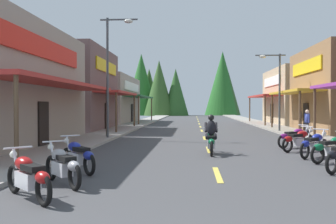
# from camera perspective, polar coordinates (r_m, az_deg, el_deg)

# --- Properties ---
(ground) EXTENTS (10.19, 87.81, 0.10)m
(ground) POSITION_cam_1_polar(r_m,az_deg,el_deg) (31.76, 4.97, -2.59)
(ground) COLOR #424244
(sidewalk_left) EXTENTS (2.38, 87.81, 0.12)m
(sidewalk_left) POSITION_cam_1_polar(r_m,az_deg,el_deg) (32.24, -6.28, -2.34)
(sidewalk_left) COLOR #9E9991
(sidewalk_left) RESTS_ON ground
(sidewalk_right) EXTENTS (2.38, 87.81, 0.12)m
(sidewalk_right) POSITION_cam_1_polar(r_m,az_deg,el_deg) (32.51, 16.13, -2.35)
(sidewalk_right) COLOR gray
(sidewalk_right) RESTS_ON ground
(centerline_dashes) EXTENTS (0.16, 62.90, 0.01)m
(centerline_dashes) POSITION_cam_1_polar(r_m,az_deg,el_deg) (34.56, 4.87, -2.21)
(centerline_dashes) COLOR #E0C64C
(centerline_dashes) RESTS_ON ground
(storefront_left_middle) EXTENTS (8.69, 9.32, 6.35)m
(storefront_left_middle) POSITION_cam_1_polar(r_m,az_deg,el_deg) (31.18, -15.38, 3.25)
(storefront_left_middle) COLOR brown
(storefront_left_middle) RESTS_ON ground
(storefront_left_far) EXTENTS (9.21, 13.14, 5.12)m
(storefront_left_far) POSITION_cam_1_polar(r_m,az_deg,el_deg) (43.16, -10.29, 1.81)
(storefront_left_far) COLOR gray
(storefront_left_far) RESTS_ON ground
(storefront_right_far) EXTENTS (9.73, 10.86, 5.66)m
(storefront_right_far) POSITION_cam_1_polar(r_m,az_deg,el_deg) (41.43, 20.71, 2.17)
(storefront_right_far) COLOR tan
(storefront_right_far) RESTS_ON ground
(streetlamp_left) EXTENTS (2.12, 0.30, 6.86)m
(streetlamp_left) POSITION_cam_1_polar(r_m,az_deg,el_deg) (21.80, -8.30, 7.51)
(streetlamp_left) COLOR #474C51
(streetlamp_left) RESTS_ON ground
(streetlamp_right) EXTENTS (2.12, 0.30, 5.61)m
(streetlamp_right) POSITION_cam_1_polar(r_m,az_deg,el_deg) (28.22, 15.72, 4.58)
(streetlamp_right) COLOR #474C51
(streetlamp_right) RESTS_ON ground
(motorcycle_parked_right_2) EXTENTS (1.87, 1.22, 1.04)m
(motorcycle_parked_right_2) POSITION_cam_1_polar(r_m,az_deg,el_deg) (13.95, 23.46, -4.99)
(motorcycle_parked_right_2) COLOR black
(motorcycle_parked_right_2) RESTS_ON ground
(motorcycle_parked_right_3) EXTENTS (1.54, 1.63, 1.04)m
(motorcycle_parked_right_3) POSITION_cam_1_polar(r_m,az_deg,el_deg) (15.08, 21.09, -4.53)
(motorcycle_parked_right_3) COLOR black
(motorcycle_parked_right_3) RESTS_ON ground
(motorcycle_parked_right_4) EXTENTS (1.77, 1.37, 1.04)m
(motorcycle_parked_right_4) POSITION_cam_1_polar(r_m,az_deg,el_deg) (16.81, 19.04, -3.96)
(motorcycle_parked_right_4) COLOR black
(motorcycle_parked_right_4) RESTS_ON ground
(motorcycle_parked_right_5) EXTENTS (1.88, 1.21, 1.04)m
(motorcycle_parked_right_5) POSITION_cam_1_polar(r_m,az_deg,el_deg) (18.19, 18.52, -3.59)
(motorcycle_parked_right_5) COLOR black
(motorcycle_parked_right_5) RESTS_ON ground
(motorcycle_parked_left_0) EXTENTS (1.61, 1.56, 1.04)m
(motorcycle_parked_left_0) POSITION_cam_1_polar(r_m,az_deg,el_deg) (8.33, -20.22, -8.97)
(motorcycle_parked_left_0) COLOR black
(motorcycle_parked_left_0) RESTS_ON ground
(motorcycle_parked_left_1) EXTENTS (1.46, 1.69, 1.04)m
(motorcycle_parked_left_1) POSITION_cam_1_polar(r_m,az_deg,el_deg) (9.54, -15.54, -7.68)
(motorcycle_parked_left_1) COLOR black
(motorcycle_parked_left_1) RESTS_ON ground
(motorcycle_parked_left_2) EXTENTS (1.50, 1.67, 1.04)m
(motorcycle_parked_left_2) POSITION_cam_1_polar(r_m,az_deg,el_deg) (11.28, -13.36, -6.34)
(motorcycle_parked_left_2) COLOR black
(motorcycle_parked_left_2) RESTS_ON ground
(rider_cruising_lead) EXTENTS (0.60, 2.14, 1.57)m
(rider_cruising_lead) POSITION_cam_1_polar(r_m,az_deg,el_deg) (15.10, 6.48, -3.83)
(rider_cruising_lead) COLOR black
(rider_cruising_lead) RESTS_ON ground
(pedestrian_browsing) EXTENTS (0.32, 0.56, 1.67)m
(pedestrian_browsing) POSITION_cam_1_polar(r_m,az_deg,el_deg) (24.27, 20.15, -1.33)
(pedestrian_browsing) COLOR black
(pedestrian_browsing) RESTS_ON ground
(pedestrian_strolling) EXTENTS (0.31, 0.57, 1.75)m
(pedestrian_strolling) POSITION_cam_1_polar(r_m,az_deg,el_deg) (29.14, 19.27, -0.85)
(pedestrian_strolling) COLOR #726659
(pedestrian_strolling) RESTS_ON ground
(treeline_backdrop) EXTENTS (23.35, 11.67, 12.94)m
(treeline_backdrop) POSITION_cam_1_polar(r_m,az_deg,el_deg) (75.88, 1.37, 3.69)
(treeline_backdrop) COLOR #2D5123
(treeline_backdrop) RESTS_ON ground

